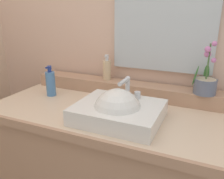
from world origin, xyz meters
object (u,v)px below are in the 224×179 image
Objects in this scene: sink_basin at (118,112)px; potted_plant at (205,83)px; lotion_bottle at (51,83)px; soap_dispenser at (107,69)px.

sink_basin is 1.45× the size of potted_plant.
lotion_bottle is at bearing -168.55° from potted_plant.
sink_basin is at bearing -137.40° from potted_plant.
potted_plant is 1.74× the size of soap_dispenser.
sink_basin reaches higher than lotion_bottle.
soap_dispenser is (-0.23, 0.36, 0.11)m from sink_basin.
sink_basin is 2.16× the size of lotion_bottle.
potted_plant reaches higher than soap_dispenser.
sink_basin is 2.52× the size of soap_dispenser.
lotion_bottle is (-0.29, -0.21, -0.07)m from soap_dispenser.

